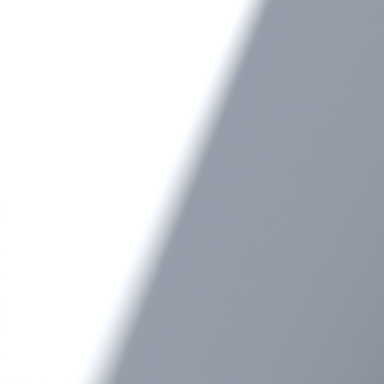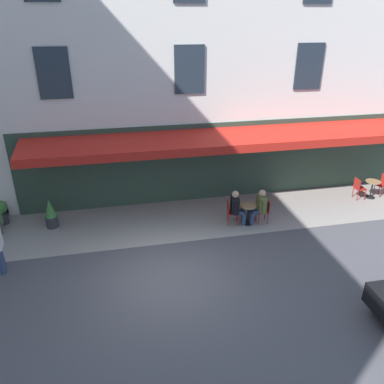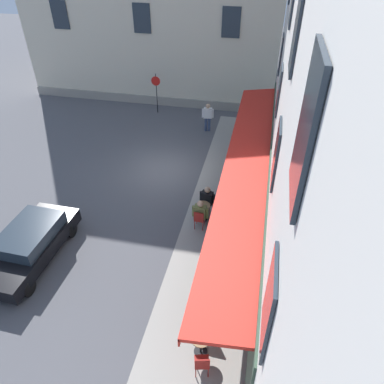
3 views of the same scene
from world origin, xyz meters
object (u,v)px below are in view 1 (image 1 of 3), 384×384
at_px(cafe_chair_red_back_row, 183,197).
at_px(cafe_table_mid_terrace, 89,182).
at_px(cafe_chair_red_near_door, 96,183).
at_px(potted_plant_mid_terrace, 371,269).
at_px(cafe_table_near_entrance, 194,202).
at_px(cafe_chair_red_facing_street, 204,204).
at_px(seated_companion_in_olive, 187,194).
at_px(parked_car_black, 227,166).
at_px(cafe_chair_red_by_window, 80,179).
at_px(seated_patron_in_black, 201,199).

relative_size(cafe_chair_red_back_row, cafe_table_mid_terrace, 1.21).
bearing_deg(cafe_chair_red_near_door, potted_plant_mid_terrace, -0.73).
bearing_deg(potted_plant_mid_terrace, cafe_chair_red_back_row, 170.77).
xyz_separation_m(cafe_table_near_entrance, potted_plant_mid_terrace, (7.00, -1.21, 0.04)).
bearing_deg(cafe_chair_red_facing_street, cafe_chair_red_near_door, -170.80).
relative_size(cafe_table_near_entrance, seated_companion_in_olive, 0.56).
distance_m(cafe_chair_red_facing_street, cafe_table_mid_terrace, 6.50).
distance_m(cafe_table_near_entrance, parked_car_black, 6.74).
xyz_separation_m(cafe_chair_red_facing_street, cafe_chair_red_near_door, (-5.80, -0.94, 0.00)).
bearing_deg(seated_companion_in_olive, cafe_table_near_entrance, -3.09).
xyz_separation_m(cafe_table_near_entrance, cafe_chair_red_back_row, (-0.63, 0.03, 0.06)).
xyz_separation_m(cafe_chair_red_near_door, cafe_chair_red_by_window, (-1.25, -0.14, 0.00)).
distance_m(cafe_table_near_entrance, potted_plant_mid_terrace, 7.10).
height_order(cafe_chair_red_back_row, cafe_chair_red_by_window, same).
height_order(cafe_table_mid_terrace, potted_plant_mid_terrace, potted_plant_mid_terrace).
relative_size(cafe_chair_red_facing_street, seated_companion_in_olive, 0.69).
height_order(seated_patron_in_black, seated_companion_in_olive, seated_patron_in_black).
height_order(seated_patron_in_black, potted_plant_mid_terrace, seated_patron_in_black).
distance_m(cafe_table_mid_terrace, seated_companion_in_olive, 5.50).
bearing_deg(cafe_table_near_entrance, seated_patron_in_black, -10.05).
distance_m(cafe_chair_red_by_window, parked_car_black, 7.56).
relative_size(cafe_chair_red_facing_street, cafe_chair_red_near_door, 1.00).
xyz_separation_m(seated_patron_in_black, parked_car_black, (-3.89, 5.84, 0.00)).
bearing_deg(seated_companion_in_olive, cafe_chair_red_by_window, -168.61).
xyz_separation_m(cafe_chair_red_facing_street, parked_car_black, (-4.10, 5.88, 0.16)).
relative_size(cafe_table_mid_terrace, seated_companion_in_olive, 0.56).
height_order(cafe_chair_red_facing_street, cafe_table_mid_terrace, cafe_chair_red_facing_street).
height_order(cafe_table_near_entrance, seated_companion_in_olive, seated_companion_in_olive).
xyz_separation_m(cafe_table_mid_terrace, cafe_chair_red_by_window, (-0.61, -0.15, 0.06)).
bearing_deg(parked_car_black, cafe_chair_red_near_door, -103.99).
xyz_separation_m(seated_patron_in_black, seated_companion_in_olive, (-0.82, 0.10, -0.00)).
distance_m(cafe_chair_red_facing_street, parked_car_black, 7.17).
xyz_separation_m(potted_plant_mid_terrace, parked_car_black, (-10.48, 6.98, 0.18)).
distance_m(cafe_chair_red_facing_street, cafe_chair_red_by_window, 7.13).
bearing_deg(cafe_chair_red_back_row, seated_companion_in_olive, -3.09).
bearing_deg(seated_companion_in_olive, parked_car_black, 118.08).
relative_size(cafe_chair_red_back_row, cafe_chair_red_facing_street, 1.00).
bearing_deg(cafe_table_near_entrance, potted_plant_mid_terrace, -9.77).
bearing_deg(seated_companion_in_olive, cafe_chair_red_near_door, -167.32).
relative_size(cafe_table_mid_terrace, cafe_chair_red_near_door, 0.82).
height_order(seated_companion_in_olive, potted_plant_mid_terrace, seated_companion_in_olive).
relative_size(seated_companion_in_olive, potted_plant_mid_terrace, 1.21).
relative_size(cafe_chair_red_facing_street, potted_plant_mid_terrace, 0.83).
bearing_deg(parked_car_black, seated_companion_in_olive, -61.92).
height_order(cafe_chair_red_by_window, seated_companion_in_olive, seated_companion_in_olive).
height_order(cafe_chair_red_back_row, seated_patron_in_black, seated_patron_in_black).
relative_size(cafe_chair_red_by_window, seated_companion_in_olive, 0.69).
bearing_deg(parked_car_black, cafe_table_near_entrance, -58.89).
distance_m(cafe_table_near_entrance, seated_companion_in_olive, 0.47).
height_order(cafe_table_near_entrance, parked_car_black, parked_car_black).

